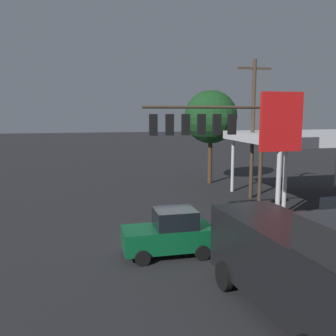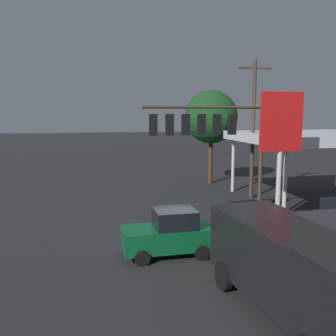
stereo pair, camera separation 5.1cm
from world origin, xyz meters
name	(u,v)px [view 1 (the left image)]	position (x,y,z in m)	size (l,w,h in m)	color
ground_plane	(178,244)	(0.00, 0.00, 0.00)	(200.00, 200.00, 0.00)	#262628
traffic_signal_assembly	(210,133)	(-1.94, -1.35, 5.01)	(6.12, 0.43, 6.52)	#473828
utility_pole	(253,126)	(-7.38, -7.99, 5.05)	(2.40, 0.26, 9.53)	#473828
gas_station_canopy	(317,138)	(-11.54, -6.64, 4.28)	(10.30, 8.74, 4.62)	silver
price_sign	(281,131)	(-5.11, -0.29, 5.10)	(2.11, 0.27, 6.94)	silver
hatchback_crossing	(170,233)	(0.65, 1.13, 0.95)	(3.80, 1.97, 1.97)	#0C592D
delivery_truck	(299,265)	(-1.74, 6.92, 1.69)	(2.93, 6.94, 3.58)	black
street_tree	(211,117)	(-6.46, -14.01, 5.59)	(4.42, 4.42, 7.83)	#4C331E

